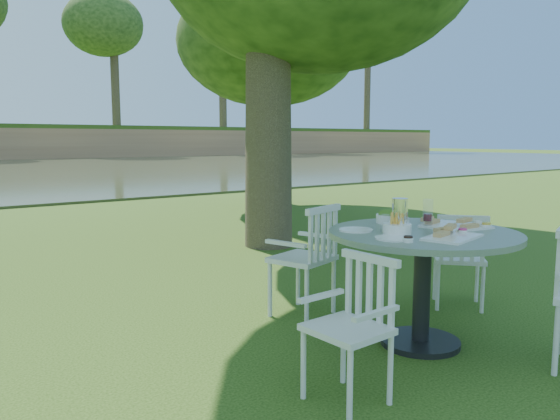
{
  "coord_description": "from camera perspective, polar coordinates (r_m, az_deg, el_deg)",
  "views": [
    {
      "loc": [
        -2.83,
        -3.52,
        1.46
      ],
      "look_at": [
        0.0,
        0.2,
        0.85
      ],
      "focal_mm": 35.0,
      "sensor_mm": 36.0,
      "label": 1
    }
  ],
  "objects": [
    {
      "name": "chair_sw",
      "position": [
        3.13,
        8.08,
        -10.91
      ],
      "size": [
        0.4,
        0.42,
        0.81
      ],
      "rotation": [
        0.0,
        0.0,
        -1.53
      ],
      "color": "silver",
      "rests_on": "ground"
    },
    {
      "name": "chair_ne",
      "position": [
        4.92,
        18.32,
        -4.37
      ],
      "size": [
        0.57,
        0.57,
        0.83
      ],
      "rotation": [
        0.0,
        0.0,
        -4.0
      ],
      "color": "silver",
      "rests_on": "ground"
    },
    {
      "name": "table",
      "position": [
        3.96,
        14.72,
        -4.59
      ],
      "size": [
        1.32,
        1.32,
        0.82
      ],
      "color": "black",
      "rests_on": "ground"
    },
    {
      "name": "chair_nw",
      "position": [
        4.47,
        3.33,
        -4.41
      ],
      "size": [
        0.57,
        0.55,
        0.92
      ],
      "rotation": [
        0.0,
        0.0,
        -2.86
      ],
      "color": "silver",
      "rests_on": "ground"
    },
    {
      "name": "ground",
      "position": [
        4.75,
        1.49,
        -10.48
      ],
      "size": [
        140.0,
        140.0,
        0.0
      ],
      "primitive_type": "plane",
      "color": "#1E3B0C",
      "rests_on": "ground"
    },
    {
      "name": "tableware",
      "position": [
        3.96,
        13.76,
        -1.43
      ],
      "size": [
        1.04,
        0.96,
        0.22
      ],
      "color": "white",
      "rests_on": "table"
    }
  ]
}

